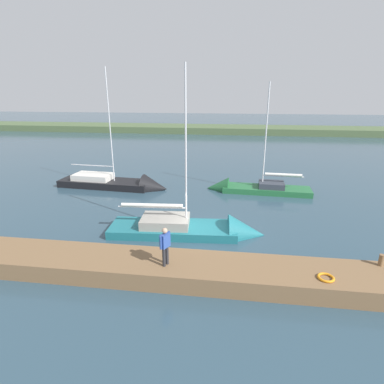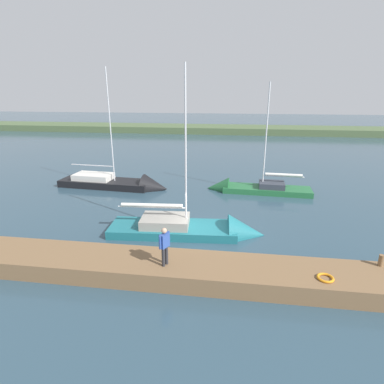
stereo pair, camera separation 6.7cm
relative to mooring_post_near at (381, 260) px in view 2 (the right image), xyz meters
name	(u,v)px [view 2 (the right image)]	position (x,y,z in m)	size (l,w,h in m)	color
ground_plane	(202,235)	(7.98, -3.49, -1.05)	(200.00, 200.00, 0.00)	#2D4756
far_shoreline	(226,132)	(7.98, -49.71, -1.05)	(180.00, 8.00, 2.40)	#4C603D
dock_pier	(191,271)	(7.98, 0.85, -0.65)	(22.81, 2.42, 0.80)	brown
mooring_post_near	(381,260)	(0.00, 0.00, 0.00)	(0.21, 0.21, 0.51)	brown
life_ring_buoy	(325,278)	(2.57, 1.33, -0.21)	(0.66, 0.66, 0.10)	orange
sailboat_far_right	(249,189)	(5.01, -12.03, -0.89)	(8.42, 2.42, 9.41)	#236638
sailboat_far_left	(122,185)	(15.70, -11.64, -0.84)	(9.57, 2.94, 10.64)	black
sailboat_inner_slip	(200,232)	(8.10, -3.64, -0.93)	(9.00, 2.90, 10.32)	#1E6B75
person_on_dock	(165,244)	(9.06, 1.17, 0.74)	(0.40, 0.59, 1.72)	#28282D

